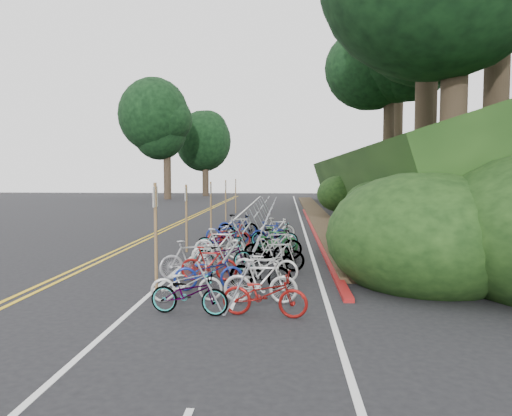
% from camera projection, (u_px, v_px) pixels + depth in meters
% --- Properties ---
extents(ground, '(120.00, 120.00, 0.00)m').
position_uv_depth(ground, '(128.00, 281.00, 13.53)').
color(ground, black).
rests_on(ground, ground).
extents(road_markings, '(7.47, 80.00, 0.01)m').
position_uv_depth(road_markings, '(209.00, 235.00, 23.55)').
color(road_markings, gold).
rests_on(road_markings, ground).
extents(red_curb, '(0.25, 28.00, 0.10)m').
position_uv_depth(red_curb, '(314.00, 230.00, 25.13)').
color(red_curb, maroon).
rests_on(red_curb, ground).
extents(embankment, '(14.30, 48.14, 9.11)m').
position_uv_depth(embankment, '(424.00, 179.00, 31.53)').
color(embankment, black).
rests_on(embankment, ground).
extents(tree_cluster, '(33.19, 54.66, 19.72)m').
position_uv_depth(tree_cluster, '(367.00, 36.00, 34.03)').
color(tree_cluster, '#2D2319').
rests_on(tree_cluster, ground).
extents(bike_rack_front, '(1.14, 2.99, 1.16)m').
position_uv_depth(bike_rack_front, '(231.00, 263.00, 11.48)').
color(bike_rack_front, '#8D929B').
rests_on(bike_rack_front, ground).
extents(bike_racks_rest, '(1.14, 23.00, 1.17)m').
position_uv_depth(bike_racks_rest, '(262.00, 212.00, 26.24)').
color(bike_racks_rest, '#8D929B').
rests_on(bike_racks_rest, ground).
extents(signpost_near, '(0.08, 0.40, 2.68)m').
position_uv_depth(signpost_near, '(156.00, 229.00, 12.37)').
color(signpost_near, brown).
rests_on(signpost_near, ground).
extents(signposts_rest, '(0.08, 18.40, 2.50)m').
position_uv_depth(signposts_rest, '(219.00, 200.00, 27.34)').
color(signposts_rest, brown).
rests_on(signposts_rest, ground).
extents(bike_front, '(1.31, 1.80, 1.07)m').
position_uv_depth(bike_front, '(190.00, 259.00, 13.85)').
color(bike_front, '#9E9EA3').
rests_on(bike_front, ground).
extents(bike_valet, '(2.94, 14.93, 1.10)m').
position_uv_depth(bike_valet, '(243.00, 247.00, 16.43)').
color(bike_valet, slate).
rests_on(bike_valet, ground).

